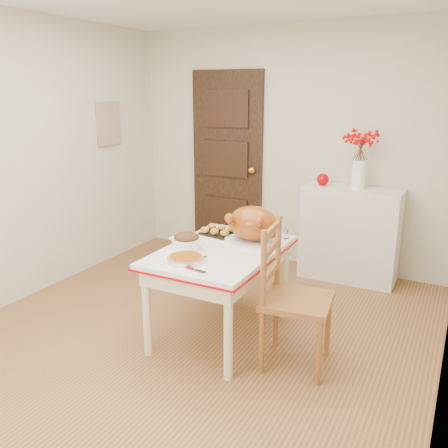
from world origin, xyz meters
The scene contains 18 objects.
floor centered at (0.00, 0.00, 0.00)m, with size 3.50×4.00×0.00m, color brown.
wall_back centered at (0.00, 2.00, 1.25)m, with size 3.50×0.00×2.50m, color beige.
wall_left centered at (-1.75, 0.00, 1.25)m, with size 0.00×4.00×2.50m, color beige.
door_back centered at (-0.70, 1.97, 1.03)m, with size 0.85×0.06×2.06m, color black.
photo_board centered at (-1.73, 1.20, 1.50)m, with size 0.03×0.35×0.45m, color #C4B581.
sideboard centered at (0.77, 1.78, 0.46)m, with size 0.93×0.41×0.93m, color silver.
kitchen_table centered at (0.18, 0.16, 0.35)m, with size 0.81×1.18×0.70m, color white, non-canonical shape.
chair_oak centered at (0.83, 0.03, 0.50)m, with size 0.45×0.45×1.01m, color #9B612E, non-canonical shape.
berry_vase centered at (0.81, 1.78, 1.21)m, with size 0.29×0.29×0.56m, color white, non-canonical shape.
apple centered at (0.47, 1.78, 0.99)m, with size 0.12×0.12×0.12m, color #B00002.
turkey_platter centered at (0.33, 0.40, 0.85)m, with size 0.46×0.37×0.29m, color #8F3510, non-canonical shape.
pumpkin_pie centered at (0.09, -0.19, 0.73)m, with size 0.26×0.26×0.05m, color #8B4408.
stuffing_dish centered at (-0.06, 0.07, 0.76)m, with size 0.28×0.22×0.11m, color #3C2210, non-canonical shape.
rolls_tray centered at (-0.01, 0.47, 0.74)m, with size 0.26×0.21×0.07m, color #C18133, non-canonical shape.
pie_server centered at (0.22, -0.30, 0.71)m, with size 0.21×0.06×0.01m, color silver, non-canonical shape.
carving_knife centered at (0.06, -0.03, 0.71)m, with size 0.26×0.06×0.01m, color silver, non-canonical shape.
drinking_glass centered at (0.22, 0.59, 0.76)m, with size 0.07×0.07×0.11m, color white.
shaker_pair centered at (0.50, 0.62, 0.75)m, with size 0.10×0.04×0.10m, color white, non-canonical shape.
Camera 1 is at (1.76, -2.80, 1.85)m, focal length 38.03 mm.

